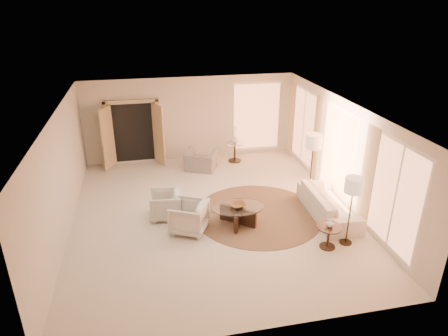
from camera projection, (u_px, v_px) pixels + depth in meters
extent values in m
cube|color=beige|center=(212.00, 214.00, 10.35)|extent=(7.00, 8.00, 0.02)
cube|color=white|center=(211.00, 109.00, 9.23)|extent=(7.00, 8.00, 0.02)
cube|color=beige|center=(190.00, 119.00, 13.37)|extent=(7.00, 0.04, 2.80)
cube|color=beige|center=(257.00, 263.00, 6.20)|extent=(7.00, 0.04, 2.80)
cube|color=beige|center=(61.00, 177.00, 9.13)|extent=(0.04, 8.00, 2.80)
cube|color=beige|center=(343.00, 154.00, 10.44)|extent=(0.04, 8.00, 2.80)
cube|color=tan|center=(133.00, 133.00, 13.05)|extent=(1.80, 0.12, 2.16)
cube|color=tan|center=(108.00, 138.00, 12.67)|extent=(0.35, 0.66, 2.00)
cube|color=tan|center=(159.00, 135.00, 12.98)|extent=(0.35, 0.66, 2.00)
cylinder|color=#3C2819|center=(258.00, 214.00, 10.36)|extent=(4.11, 4.11, 0.01)
imported|color=beige|center=(328.00, 204.00, 10.16)|extent=(0.98, 2.31, 0.67)
imported|color=beige|center=(166.00, 203.00, 10.08)|extent=(0.77, 0.81, 0.77)
imported|color=beige|center=(189.00, 215.00, 9.48)|extent=(1.02, 1.05, 0.83)
imported|color=gray|center=(201.00, 158.00, 12.80)|extent=(1.13, 0.96, 0.84)
cube|color=black|center=(238.00, 216.00, 9.83)|extent=(0.81, 0.68, 0.43)
cube|color=black|center=(238.00, 216.00, 9.83)|extent=(0.40, 0.95, 0.43)
cylinder|color=white|center=(238.00, 207.00, 9.73)|extent=(1.60, 1.60, 0.02)
cylinder|color=black|center=(327.00, 246.00, 9.00)|extent=(0.36, 0.36, 0.03)
cylinder|color=black|center=(328.00, 237.00, 8.90)|extent=(0.05, 0.05, 0.51)
cylinder|color=black|center=(330.00, 227.00, 8.79)|extent=(0.57, 0.57, 0.03)
cylinder|color=#2D2418|center=(235.00, 161.00, 13.63)|extent=(0.44, 0.44, 0.03)
cylinder|color=#2D2418|center=(235.00, 152.00, 13.51)|extent=(0.07, 0.07, 0.63)
cylinder|color=white|center=(235.00, 143.00, 13.38)|extent=(0.57, 0.57, 0.03)
cylinder|color=#2D2418|center=(309.00, 195.00, 11.27)|extent=(0.31, 0.31, 0.03)
cylinder|color=#2D2418|center=(311.00, 171.00, 10.96)|extent=(0.03, 0.03, 1.56)
cylinder|color=beige|center=(314.00, 141.00, 10.62)|extent=(0.44, 0.44, 0.38)
cylinder|color=#2D2418|center=(346.00, 242.00, 9.15)|extent=(0.28, 0.28, 0.03)
cylinder|color=#2D2418|center=(349.00, 216.00, 8.88)|extent=(0.03, 0.03, 1.40)
cylinder|color=beige|center=(354.00, 185.00, 8.56)|extent=(0.40, 0.40, 0.34)
imported|color=brown|center=(238.00, 205.00, 9.71)|extent=(0.43, 0.43, 0.09)
imported|color=white|center=(330.00, 223.00, 8.76)|extent=(0.20, 0.20, 0.17)
imported|color=white|center=(235.00, 140.00, 13.33)|extent=(0.27, 0.27, 0.24)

